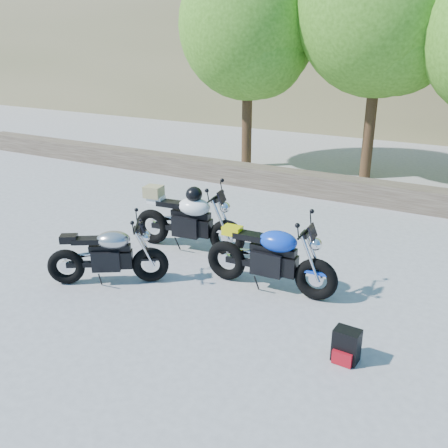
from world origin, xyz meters
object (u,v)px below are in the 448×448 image
Objects in this scene: white_bike at (188,219)px; silver_bike at (108,256)px; backpack at (346,346)px; blue_bike at (271,258)px.

silver_bike is at bearing -108.73° from white_bike.
silver_bike is 3.69m from backpack.
backpack is (3.33, -1.85, -0.37)m from white_bike.
white_bike reaches higher than blue_bike.
white_bike is (0.35, 1.65, 0.12)m from silver_bike.
backpack is at bearing -35.89° from white_bike.
blue_bike is 1.91m from backpack.
white_bike is 5.21× the size of backpack.
blue_bike is at bearing -8.37° from silver_bike.
silver_bike is 4.01× the size of backpack.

